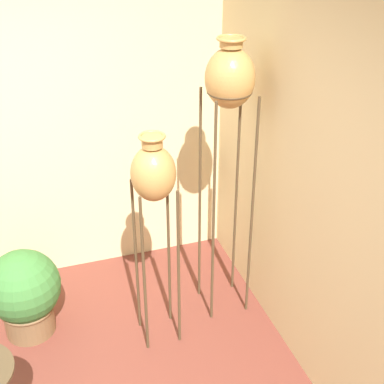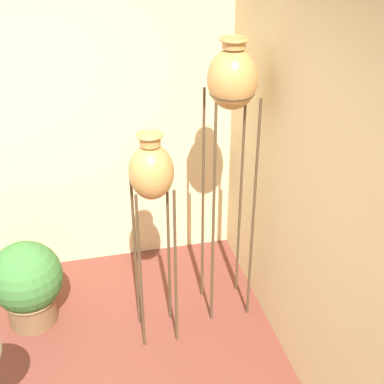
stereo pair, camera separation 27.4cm
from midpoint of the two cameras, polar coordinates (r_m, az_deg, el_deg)
wall_right at (r=2.88m, az=14.88°, el=-3.20°), size 0.06×7.90×2.70m
vase_stand_tall at (r=3.47m, az=1.75°, el=11.21°), size 0.32×0.32×2.08m
vase_stand_medium at (r=3.35m, az=-6.46°, el=1.44°), size 0.29×0.29×1.59m
potted_plant at (r=4.10m, az=-19.33°, el=-10.06°), size 0.53×0.53×0.68m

